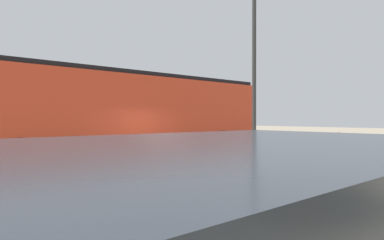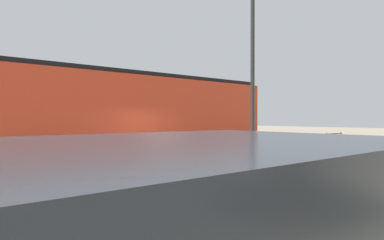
{
  "view_description": "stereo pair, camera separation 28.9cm",
  "coord_description": "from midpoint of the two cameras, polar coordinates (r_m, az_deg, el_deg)",
  "views": [
    {
      "loc": [
        12.56,
        -8.76,
        1.84
      ],
      "look_at": [
        -0.35,
        2.11,
        1.77
      ],
      "focal_mm": 30.83,
      "sensor_mm": 36.0,
      "label": 1
    },
    {
      "loc": [
        12.74,
        -8.54,
        1.84
      ],
      "look_at": [
        -0.35,
        2.11,
        1.77
      ],
      "focal_mm": 30.83,
      "sensor_mm": 36.0,
      "label": 2
    }
  ],
  "objects": [
    {
      "name": "platform_fence",
      "position": [
        18.11,
        17.31,
        -3.52
      ],
      "size": [
        0.05,
        10.61,
        1.01
      ],
      "color": "black",
      "rests_on": "ground_plane"
    },
    {
      "name": "locomotive",
      "position": [
        18.78,
        -8.8,
        2.0
      ],
      "size": [
        3.17,
        17.99,
        4.34
      ],
      "color": "red",
      "rests_on": "ground_plane"
    },
    {
      "name": "ground_plane",
      "position": [
        15.43,
        -4.74,
        -6.62
      ],
      "size": [
        120.0,
        120.0,
        0.0
      ],
      "primitive_type": "plane",
      "color": "gray"
    },
    {
      "name": "lamp_post",
      "position": [
        13.44,
        11.06,
        14.33
      ],
      "size": [
        0.55,
        0.55,
        7.23
      ],
      "color": "#2D2D2D",
      "rests_on": "ground_plane"
    }
  ]
}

